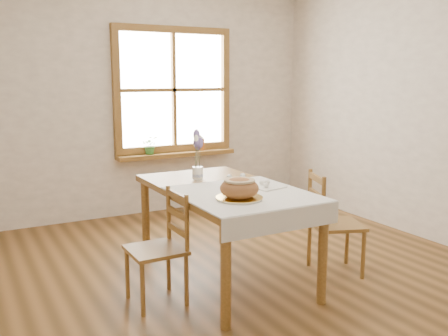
# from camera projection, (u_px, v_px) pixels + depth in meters

# --- Properties ---
(ground) EXTENTS (5.00, 5.00, 0.00)m
(ground) POSITION_uv_depth(u_px,v_px,m) (243.00, 291.00, 3.78)
(ground) COLOR brown
(ground) RESTS_ON ground
(room_walls) EXTENTS (4.60, 5.10, 2.65)m
(room_walls) POSITION_uv_depth(u_px,v_px,m) (245.00, 61.00, 3.47)
(room_walls) COLOR white
(room_walls) RESTS_ON ground
(window) EXTENTS (1.46, 0.08, 1.46)m
(window) POSITION_uv_depth(u_px,v_px,m) (173.00, 90.00, 5.89)
(window) COLOR olive
(window) RESTS_ON ground
(window_sill) EXTENTS (1.46, 0.20, 0.05)m
(window_sill) POSITION_uv_depth(u_px,v_px,m) (177.00, 154.00, 5.96)
(window_sill) COLOR olive
(window_sill) RESTS_ON ground
(dining_table) EXTENTS (0.90, 1.60, 0.75)m
(dining_table) POSITION_uv_depth(u_px,v_px,m) (224.00, 197.00, 3.92)
(dining_table) COLOR olive
(dining_table) RESTS_ON ground
(table_linen) EXTENTS (0.91, 0.99, 0.01)m
(table_linen) POSITION_uv_depth(u_px,v_px,m) (244.00, 194.00, 3.64)
(table_linen) COLOR white
(table_linen) RESTS_ON dining_table
(chair_left) EXTENTS (0.40, 0.38, 0.81)m
(chair_left) POSITION_uv_depth(u_px,v_px,m) (156.00, 248.00, 3.52)
(chair_left) COLOR olive
(chair_left) RESTS_ON ground
(chair_right) EXTENTS (0.52, 0.51, 0.84)m
(chair_right) POSITION_uv_depth(u_px,v_px,m) (336.00, 223.00, 4.08)
(chair_right) COLOR olive
(chair_right) RESTS_ON ground
(bread_plate) EXTENTS (0.34, 0.34, 0.02)m
(bread_plate) POSITION_uv_depth(u_px,v_px,m) (239.00, 198.00, 3.45)
(bread_plate) COLOR silver
(bread_plate) RESTS_ON table_linen
(bread_loaf) EXTENTS (0.27, 0.27, 0.15)m
(bread_loaf) POSITION_uv_depth(u_px,v_px,m) (239.00, 187.00, 3.44)
(bread_loaf) COLOR #A16939
(bread_loaf) RESTS_ON bread_plate
(egg_napkin) EXTENTS (0.26, 0.23, 0.01)m
(egg_napkin) POSITION_uv_depth(u_px,v_px,m) (268.00, 187.00, 3.83)
(egg_napkin) COLOR white
(egg_napkin) RESTS_ON table_linen
(eggs) EXTENTS (0.20, 0.19, 0.04)m
(eggs) POSITION_uv_depth(u_px,v_px,m) (268.00, 184.00, 3.82)
(eggs) COLOR white
(eggs) RESTS_ON egg_napkin
(salt_shaker) EXTENTS (0.04, 0.04, 0.08)m
(salt_shaker) POSITION_uv_depth(u_px,v_px,m) (229.00, 179.00, 3.93)
(salt_shaker) COLOR silver
(salt_shaker) RESTS_ON table_linen
(pepper_shaker) EXTENTS (0.06, 0.06, 0.09)m
(pepper_shaker) POSITION_uv_depth(u_px,v_px,m) (243.00, 178.00, 3.96)
(pepper_shaker) COLOR silver
(pepper_shaker) RESTS_ON table_linen
(flower_vase) EXTENTS (0.10, 0.10, 0.10)m
(flower_vase) POSITION_uv_depth(u_px,v_px,m) (198.00, 174.00, 4.16)
(flower_vase) COLOR silver
(flower_vase) RESTS_ON dining_table
(lavender_bouquet) EXTENTS (0.16, 0.16, 0.30)m
(lavender_bouquet) POSITION_uv_depth(u_px,v_px,m) (197.00, 150.00, 4.12)
(lavender_bouquet) COLOR #665597
(lavender_bouquet) RESTS_ON flower_vase
(potted_plant) EXTENTS (0.24, 0.26, 0.16)m
(potted_plant) POSITION_uv_depth(u_px,v_px,m) (150.00, 147.00, 5.79)
(potted_plant) COLOR #3B7C31
(potted_plant) RESTS_ON window_sill
(amber_bottle) EXTENTS (0.06, 0.06, 0.17)m
(amber_bottle) POSITION_uv_depth(u_px,v_px,m) (202.00, 144.00, 6.10)
(amber_bottle) COLOR #B55D21
(amber_bottle) RESTS_ON window_sill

